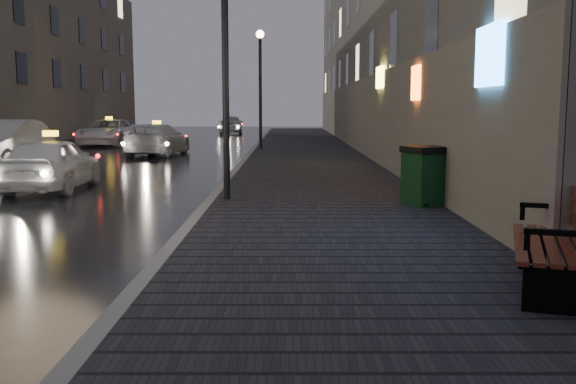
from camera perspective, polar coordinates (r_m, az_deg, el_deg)
name	(u,v)px	position (r m, az deg, el deg)	size (l,w,h in m)	color
ground	(16,287)	(8.07, -22.99, -7.75)	(120.00, 120.00, 0.00)	black
sidewalk	(306,152)	(28.23, 1.64, 3.57)	(4.60, 58.00, 0.15)	black
curb	(252,152)	(28.26, -3.24, 3.57)	(0.20, 58.00, 0.15)	slate
sidewalk_far	(20,152)	(30.60, -22.72, 3.30)	(2.40, 58.00, 0.15)	black
curb_far	(50,152)	(30.12, -20.43, 3.35)	(0.20, 58.00, 0.15)	slate
building_near	(370,15)	(32.70, 7.31, 15.35)	(1.80, 50.00, 13.00)	#605B54
building_far_c	(54,58)	(49.17, -20.09, 11.16)	(6.00, 22.00, 11.00)	#6B6051
lamp_near	(225,34)	(13.29, -5.62, 13.77)	(0.36, 0.36, 5.28)	black
lamp_far	(260,74)	(29.21, -2.48, 10.40)	(0.36, 0.36, 5.28)	black
bench	(558,241)	(7.22, 22.90, -4.07)	(1.30, 2.13, 1.03)	black
trash_bin	(426,175)	(12.77, 12.13, 1.48)	(0.99, 0.99, 1.14)	black
taxi_near	(52,163)	(16.82, -20.25, 2.40)	(1.57, 3.91, 1.33)	white
car_left_mid	(1,146)	(22.52, -24.17, 3.79)	(1.73, 4.96, 1.63)	#96959C
taxi_mid	(157,140)	(27.93, -11.56, 4.59)	(1.86, 4.59, 1.33)	silver
taxi_far	(109,132)	(35.57, -15.59, 5.13)	(2.32, 5.03, 1.40)	silver
car_far	(231,125)	(48.59, -5.08, 5.99)	(1.70, 4.24, 1.44)	#9FA0A7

